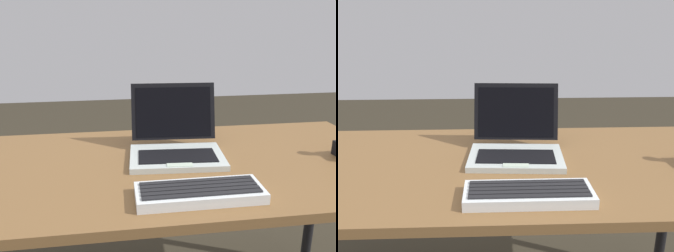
# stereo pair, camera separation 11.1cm
# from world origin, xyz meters

# --- Properties ---
(desk) EXTENTS (1.60, 0.71, 0.71)m
(desk) POSITION_xyz_m (0.00, 0.00, 0.65)
(desk) COLOR brown
(desk) RESTS_ON ground
(laptop_front) EXTENTS (0.32, 0.29, 0.23)m
(laptop_front) POSITION_xyz_m (0.07, 0.06, 0.76)
(laptop_front) COLOR #B9C3BF
(laptop_front) RESTS_ON desk
(external_keyboard) EXTENTS (0.33, 0.12, 0.03)m
(external_keyboard) POSITION_xyz_m (0.08, -0.24, 0.73)
(external_keyboard) COLOR silver
(external_keyboard) RESTS_ON desk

